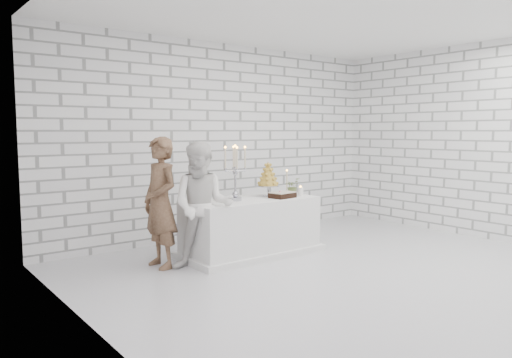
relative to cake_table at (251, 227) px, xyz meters
The scene contains 14 objects.
ground 1.36m from the cake_table, 70.49° to the right, with size 6.00×5.00×0.01m, color silver.
ceiling 2.93m from the cake_table, 70.49° to the right, with size 6.00×5.00×0.01m, color white.
wall_back 1.75m from the cake_table, 70.99° to the left, with size 6.00×0.01×3.00m, color white.
wall_left 3.06m from the cake_table, 154.32° to the right, with size 0.01×5.00×3.00m, color white.
wall_right 3.82m from the cake_table, 19.73° to the right, with size 0.01×5.00×3.00m, color white.
cake_table is the anchor object (origin of this frame).
groom 1.32m from the cake_table, behind, with size 0.58×0.38×1.59m, color brown.
bride 1.01m from the cake_table, 165.16° to the right, with size 0.74×0.58×1.53m, color white.
candelabra 0.78m from the cake_table, behind, with size 0.30×0.30×0.73m, color #A3A3AD, non-canonical shape.
croquembouche 0.72m from the cake_table, 12.35° to the left, with size 0.31×0.31×0.49m, color olive, non-canonical shape.
chocolate_cake 0.61m from the cake_table, 22.64° to the right, with size 0.33×0.23×0.08m, color black.
pillar_candle 0.88m from the cake_table, 12.57° to the right, with size 0.08×0.08×0.12m, color white.
extra_taper 0.99m from the cake_table, 14.03° to the left, with size 0.06×0.06×0.32m, color beige.
flowers 0.91m from the cake_table, ahead, with size 0.21×0.18×0.23m, color #3F5E33.
Camera 1 is at (-4.35, -3.94, 1.66)m, focal length 34.52 mm.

